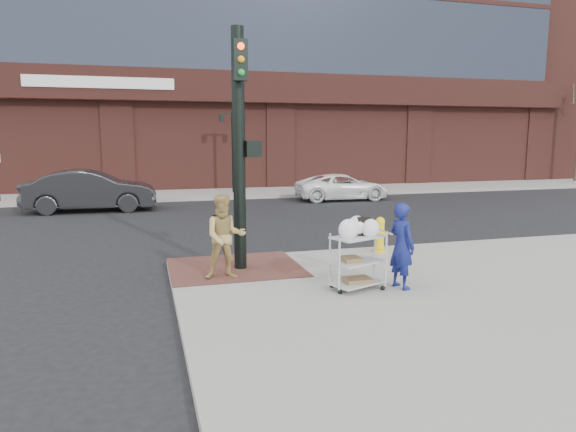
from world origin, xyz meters
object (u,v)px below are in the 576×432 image
object	(u,v)px
pedestrian_tan	(225,237)
fire_hydrant	(380,234)
woman_blue	(402,246)
lamp_post	(233,143)
minivan_white	(342,187)
sedan_dark	(91,191)
utility_cart	(358,257)
traffic_signal_pole	(240,143)

from	to	relation	value
pedestrian_tan	fire_hydrant	xyz separation A→B (m)	(3.99, 1.28, -0.40)
fire_hydrant	woman_blue	bearing A→B (deg)	-108.41
lamp_post	minivan_white	world-z (taller)	lamp_post
sedan_dark	minivan_white	world-z (taller)	sedan_dark
lamp_post	fire_hydrant	bearing A→B (deg)	-85.84
woman_blue	fire_hydrant	size ratio (longest dim) A/B	1.84
sedan_dark	utility_cart	bearing A→B (deg)	-154.85
traffic_signal_pole	woman_blue	size ratio (longest dim) A/B	3.10
minivan_white	woman_blue	bearing A→B (deg)	164.28
woman_blue	utility_cart	distance (m)	0.85
woman_blue	lamp_post	bearing A→B (deg)	-13.74
lamp_post	traffic_signal_pole	size ratio (longest dim) A/B	0.80
lamp_post	woman_blue	xyz separation A→B (m)	(0.12, -17.44, -1.66)
lamp_post	sedan_dark	xyz separation A→B (m)	(-6.46, -4.20, -1.79)
pedestrian_tan	minivan_white	world-z (taller)	pedestrian_tan
woman_blue	fire_hydrant	bearing A→B (deg)	-32.54
sedan_dark	minivan_white	distance (m)	11.01
lamp_post	woman_blue	world-z (taller)	lamp_post
minivan_white	utility_cart	xyz separation A→B (m)	(-5.22, -13.81, 0.15)
sedan_dark	pedestrian_tan	bearing A→B (deg)	-161.82
woman_blue	minivan_white	size ratio (longest dim) A/B	0.37
traffic_signal_pole	fire_hydrant	xyz separation A→B (m)	(3.54, 0.62, -2.23)
traffic_signal_pole	fire_hydrant	world-z (taller)	traffic_signal_pole
pedestrian_tan	woman_blue	bearing A→B (deg)	-24.09
lamp_post	utility_cart	world-z (taller)	lamp_post
minivan_white	utility_cart	size ratio (longest dim) A/B	3.24
traffic_signal_pole	woman_blue	world-z (taller)	traffic_signal_pole
pedestrian_tan	fire_hydrant	world-z (taller)	pedestrian_tan
woman_blue	fire_hydrant	distance (m)	3.01
lamp_post	sedan_dark	world-z (taller)	lamp_post
minivan_white	fire_hydrant	size ratio (longest dim) A/B	5.03
minivan_white	pedestrian_tan	bearing A→B (deg)	150.81
sedan_dark	utility_cart	distance (m)	14.30
woman_blue	pedestrian_tan	world-z (taller)	pedestrian_tan
lamp_post	traffic_signal_pole	bearing A→B (deg)	-99.24
lamp_post	minivan_white	distance (m)	6.06
minivan_white	lamp_post	bearing A→B (deg)	54.26
traffic_signal_pole	fire_hydrant	size ratio (longest dim) A/B	5.72
traffic_signal_pole	woman_blue	bearing A→B (deg)	-40.44
pedestrian_tan	fire_hydrant	bearing A→B (deg)	20.66
lamp_post	minivan_white	bearing A→B (deg)	-37.54
utility_cart	sedan_dark	bearing A→B (deg)	113.77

